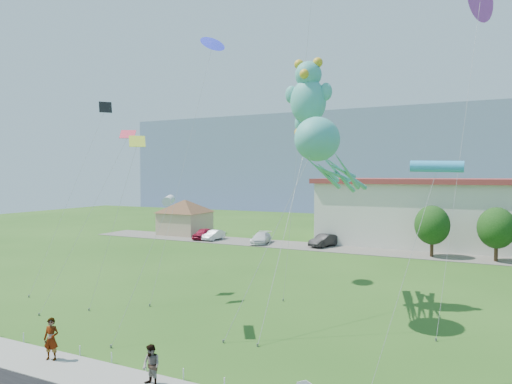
% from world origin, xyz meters
% --- Properties ---
extents(ground, '(160.00, 160.00, 0.00)m').
position_xyz_m(ground, '(0.00, 0.00, 0.00)').
color(ground, '#244E16').
rests_on(ground, ground).
extents(sidewalk, '(80.00, 2.50, 0.10)m').
position_xyz_m(sidewalk, '(0.00, -2.75, 0.05)').
color(sidewalk, gray).
rests_on(sidewalk, ground).
extents(parking_strip, '(70.00, 6.00, 0.06)m').
position_xyz_m(parking_strip, '(0.00, 35.00, 0.03)').
color(parking_strip, '#59544C').
rests_on(parking_strip, ground).
extents(hill_ridge, '(160.00, 50.00, 25.00)m').
position_xyz_m(hill_ridge, '(0.00, 120.00, 12.50)').
color(hill_ridge, '#7586A1').
rests_on(hill_ridge, ground).
extents(pavilion, '(9.20, 9.20, 5.00)m').
position_xyz_m(pavilion, '(-24.00, 38.00, 3.02)').
color(pavilion, tan).
rests_on(pavilion, ground).
extents(rope_fence, '(26.05, 0.05, 0.50)m').
position_xyz_m(rope_fence, '(0.00, -1.30, 0.25)').
color(rope_fence, white).
rests_on(rope_fence, ground).
extents(tree_near, '(3.60, 3.60, 5.47)m').
position_xyz_m(tree_near, '(10.00, 34.00, 3.39)').
color(tree_near, '#3F2B19').
rests_on(tree_near, ground).
extents(tree_mid, '(3.60, 3.60, 5.47)m').
position_xyz_m(tree_mid, '(16.00, 34.00, 3.39)').
color(tree_mid, '#3F2B19').
rests_on(tree_mid, ground).
extents(pedestrian_left, '(0.82, 0.67, 1.96)m').
position_xyz_m(pedestrian_left, '(-3.62, -2.41, 1.08)').
color(pedestrian_left, gray).
rests_on(pedestrian_left, sidewalk).
extents(pedestrian_right, '(0.95, 0.81, 1.69)m').
position_xyz_m(pedestrian_right, '(2.25, -2.49, 0.94)').
color(pedestrian_right, gray).
rests_on(pedestrian_right, sidewalk).
extents(parked_car_red, '(2.01, 4.33, 1.43)m').
position_xyz_m(parked_car_red, '(-18.74, 34.65, 0.78)').
color(parked_car_red, maroon).
rests_on(parked_car_red, parking_strip).
extents(parked_car_silver, '(1.44, 3.92, 1.28)m').
position_xyz_m(parked_car_silver, '(-17.09, 34.58, 0.70)').
color(parked_car_silver, silver).
rests_on(parked_car_silver, parking_strip).
extents(parked_car_white, '(2.79, 5.02, 1.37)m').
position_xyz_m(parked_car_white, '(-10.11, 34.44, 0.75)').
color(parked_car_white, silver).
rests_on(parked_car_white, parking_strip).
extents(parked_car_black, '(2.83, 4.73, 1.47)m').
position_xyz_m(parked_car_black, '(-2.27, 35.57, 0.80)').
color(parked_car_black, black).
rests_on(parked_car_black, parking_strip).
extents(octopus_kite, '(4.58, 12.44, 12.10)m').
position_xyz_m(octopus_kite, '(5.62, 9.98, 10.00)').
color(octopus_kite, '#44AAA6').
rests_on(octopus_kite, ground).
extents(teddy_bear_kite, '(3.32, 10.03, 16.54)m').
position_xyz_m(teddy_bear_kite, '(3.75, 12.37, 14.04)').
color(teddy_bear_kite, '#44AAA6').
rests_on(teddy_bear_kite, ground).
extents(small_kite_cyan, '(2.43, 4.66, 9.51)m').
position_xyz_m(small_kite_cyan, '(12.47, 4.33, 9.01)').
color(small_kite_cyan, '#2D95CB').
rests_on(small_kite_cyan, ground).
extents(small_kite_blue, '(1.80, 9.87, 20.30)m').
position_xyz_m(small_kite_blue, '(-5.86, 15.60, 19.08)').
color(small_kite_blue, '#252FD5').
rests_on(small_kite_blue, ground).
extents(small_kite_white, '(1.15, 4.91, 7.70)m').
position_xyz_m(small_kite_white, '(-1.51, 3.79, 7.22)').
color(small_kite_white, silver).
rests_on(small_kite_white, ground).
extents(small_kite_purple, '(2.76, 8.85, 20.84)m').
position_xyz_m(small_kite_purple, '(14.07, 16.10, 19.60)').
color(small_kite_purple, '#A735D7').
rests_on(small_kite_purple, ground).
extents(small_kite_black, '(2.40, 10.15, 15.21)m').
position_xyz_m(small_kite_black, '(-15.88, 12.89, 12.74)').
color(small_kite_black, black).
rests_on(small_kite_black, ground).
extents(small_kite_pink, '(1.48, 7.97, 12.15)m').
position_xyz_m(small_kite_pink, '(-9.42, 8.52, 10.31)').
color(small_kite_pink, '#ED344C').
rests_on(small_kite_pink, ground).
extents(small_kite_yellow, '(1.48, 4.55, 11.47)m').
position_xyz_m(small_kite_yellow, '(-7.40, 7.64, 9.83)').
color(small_kite_yellow, '#D3E435').
rests_on(small_kite_yellow, ground).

